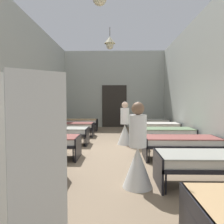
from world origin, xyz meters
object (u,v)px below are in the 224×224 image
object	(u,v)px
bed_right_row_4	(156,126)
nurse_mid_aisle	(125,129)
bed_right_row_1	(211,161)
bed_left_row_4	(71,126)
bed_right_row_2	(181,142)
bed_right_row_5	(150,122)
bed_left_row_5	(79,122)
bed_left_row_3	(60,132)
bed_left_row_1	(8,160)
bed_right_row_3	(165,132)
bed_left_row_2	(43,141)
nurse_near_aisle	(138,157)

from	to	relation	value
bed_right_row_4	nurse_mid_aisle	world-z (taller)	nurse_mid_aisle
bed_right_row_1	bed_left_row_4	xyz separation A→B (m)	(-3.58, 5.30, 0.00)
bed_right_row_2	bed_right_row_5	xyz separation A→B (m)	(0.00, 5.30, 0.00)
bed_right_row_4	bed_right_row_5	bearing A→B (deg)	90.00
bed_left_row_5	bed_left_row_3	bearing A→B (deg)	-90.00
bed_right_row_1	bed_right_row_4	distance (m)	5.30
bed_left_row_1	nurse_mid_aisle	xyz separation A→B (m)	(2.21, 3.62, 0.09)
bed_right_row_5	nurse_mid_aisle	distance (m)	3.72
bed_right_row_2	bed_left_row_3	world-z (taller)	same
bed_left_row_4	nurse_mid_aisle	bearing A→B (deg)	-37.34
bed_right_row_2	bed_right_row_3	distance (m)	1.77
bed_right_row_3	bed_left_row_5	bearing A→B (deg)	135.37
bed_left_row_1	bed_left_row_3	bearing A→B (deg)	90.00
bed_right_row_3	bed_left_row_4	world-z (taller)	same
bed_left_row_3	bed_right_row_4	distance (m)	3.99
bed_right_row_1	bed_right_row_3	size ratio (longest dim) A/B	1.00
bed_left_row_2	bed_right_row_3	xyz separation A→B (m)	(3.58, 1.77, 0.00)
bed_left_row_4	bed_left_row_5	distance (m)	1.77
nurse_near_aisle	bed_right_row_4	bearing A→B (deg)	-173.43
bed_right_row_3	bed_right_row_5	xyz separation A→B (m)	(0.00, 3.53, 0.00)
bed_left_row_5	bed_right_row_5	distance (m)	3.58
bed_left_row_3	bed_left_row_5	size ratio (longest dim) A/B	1.00
bed_left_row_4	nurse_mid_aisle	xyz separation A→B (m)	(2.21, -1.68, 0.09)
bed_right_row_5	nurse_near_aisle	xyz separation A→B (m)	(-1.29, -7.14, 0.09)
bed_right_row_3	nurse_near_aisle	xyz separation A→B (m)	(-1.29, -3.61, 0.09)
bed_left_row_2	nurse_mid_aisle	distance (m)	2.88
bed_left_row_1	bed_left_row_3	xyz separation A→B (m)	(0.00, 3.53, 0.00)
bed_left_row_5	bed_left_row_2	bearing A→B (deg)	-90.00
bed_left_row_1	bed_left_row_4	distance (m)	5.30
bed_left_row_5	bed_right_row_5	xyz separation A→B (m)	(3.58, 0.00, 0.00)
bed_left_row_3	bed_left_row_4	size ratio (longest dim) A/B	1.00
bed_right_row_3	nurse_mid_aisle	bearing A→B (deg)	176.52
bed_right_row_1	bed_right_row_2	bearing A→B (deg)	90.00
bed_right_row_1	bed_right_row_4	world-z (taller)	same
bed_right_row_4	bed_right_row_5	world-z (taller)	same
bed_right_row_4	bed_left_row_2	bearing A→B (deg)	-135.37
bed_left_row_3	bed_right_row_5	size ratio (longest dim) A/B	1.00
bed_right_row_5	nurse_mid_aisle	xyz separation A→B (m)	(-1.37, -3.45, 0.09)
bed_right_row_4	bed_left_row_5	bearing A→B (deg)	153.73
bed_right_row_1	bed_left_row_3	world-z (taller)	same
bed_right_row_2	nurse_mid_aisle	xyz separation A→B (m)	(-1.37, 1.85, 0.09)
bed_right_row_1	bed_left_row_4	world-z (taller)	same
nurse_near_aisle	bed_right_row_1	bearing A→B (deg)	113.23
bed_right_row_4	bed_right_row_5	size ratio (longest dim) A/B	1.00
bed_left_row_3	bed_left_row_4	distance (m)	1.77
bed_left_row_3	bed_right_row_3	xyz separation A→B (m)	(3.58, 0.00, 0.00)
bed_right_row_1	bed_right_row_4	size ratio (longest dim) A/B	1.00
bed_right_row_3	bed_right_row_2	bearing A→B (deg)	-90.00
bed_left_row_4	bed_left_row_3	bearing A→B (deg)	-90.00
bed_right_row_5	nurse_mid_aisle	bearing A→B (deg)	-111.71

